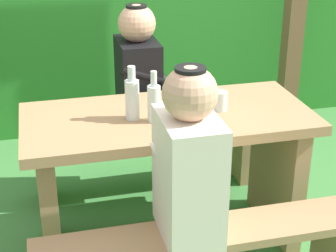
{
  "coord_description": "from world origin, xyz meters",
  "views": [
    {
      "loc": [
        -0.58,
        -2.35,
        1.76
      ],
      "look_at": [
        0.0,
        0.0,
        0.68
      ],
      "focal_mm": 58.25,
      "sensor_mm": 36.0,
      "label": 1
    }
  ],
  "objects_px": {
    "bottle_left": "(154,102)",
    "drinking_glass": "(220,101)",
    "person_white_shirt": "(189,162)",
    "cell_phone": "(163,106)",
    "bottle_right": "(132,97)",
    "person_black_coat": "(138,73)",
    "bench_far": "(146,144)",
    "picnic_table": "(168,158)"
  },
  "relations": [
    {
      "from": "bench_far",
      "to": "person_black_coat",
      "type": "xyz_separation_m",
      "value": [
        -0.04,
        -0.0,
        0.46
      ]
    },
    {
      "from": "bench_far",
      "to": "drinking_glass",
      "type": "bearing_deg",
      "value": -65.43
    },
    {
      "from": "bottle_left",
      "to": "drinking_glass",
      "type": "bearing_deg",
      "value": 9.19
    },
    {
      "from": "drinking_glass",
      "to": "cell_phone",
      "type": "bearing_deg",
      "value": 157.83
    },
    {
      "from": "bottle_right",
      "to": "cell_phone",
      "type": "relative_size",
      "value": 1.85
    },
    {
      "from": "person_black_coat",
      "to": "bottle_right",
      "type": "distance_m",
      "value": 0.59
    },
    {
      "from": "person_black_coat",
      "to": "drinking_glass",
      "type": "bearing_deg",
      "value": -62.17
    },
    {
      "from": "person_black_coat",
      "to": "bottle_left",
      "type": "bearing_deg",
      "value": -94.13
    },
    {
      "from": "person_white_shirt",
      "to": "drinking_glass",
      "type": "height_order",
      "value": "person_white_shirt"
    },
    {
      "from": "bench_far",
      "to": "bottle_left",
      "type": "relative_size",
      "value": 5.72
    },
    {
      "from": "picnic_table",
      "to": "person_white_shirt",
      "type": "height_order",
      "value": "person_white_shirt"
    },
    {
      "from": "picnic_table",
      "to": "bench_far",
      "type": "bearing_deg",
      "value": 90.0
    },
    {
      "from": "drinking_glass",
      "to": "cell_phone",
      "type": "height_order",
      "value": "drinking_glass"
    },
    {
      "from": "bench_far",
      "to": "drinking_glass",
      "type": "relative_size",
      "value": 14.7
    },
    {
      "from": "person_black_coat",
      "to": "bottle_right",
      "type": "xyz_separation_m",
      "value": [
        -0.14,
        -0.57,
        0.08
      ]
    },
    {
      "from": "bench_far",
      "to": "bottle_left",
      "type": "height_order",
      "value": "bottle_left"
    },
    {
      "from": "person_black_coat",
      "to": "bottle_left",
      "type": "xyz_separation_m",
      "value": [
        -0.04,
        -0.62,
        0.07
      ]
    },
    {
      "from": "person_white_shirt",
      "to": "bottle_left",
      "type": "distance_m",
      "value": 0.49
    },
    {
      "from": "person_white_shirt",
      "to": "cell_phone",
      "type": "height_order",
      "value": "person_white_shirt"
    },
    {
      "from": "bench_far",
      "to": "bottle_left",
      "type": "bearing_deg",
      "value": -97.61
    },
    {
      "from": "person_black_coat",
      "to": "cell_phone",
      "type": "distance_m",
      "value": 0.46
    },
    {
      "from": "person_black_coat",
      "to": "cell_phone",
      "type": "xyz_separation_m",
      "value": [
        0.04,
        -0.46,
        -0.03
      ]
    },
    {
      "from": "picnic_table",
      "to": "drinking_glass",
      "type": "distance_m",
      "value": 0.39
    },
    {
      "from": "person_black_coat",
      "to": "bottle_left",
      "type": "relative_size",
      "value": 2.94
    },
    {
      "from": "picnic_table",
      "to": "bottle_right",
      "type": "relative_size",
      "value": 5.41
    },
    {
      "from": "picnic_table",
      "to": "cell_phone",
      "type": "distance_m",
      "value": 0.26
    },
    {
      "from": "picnic_table",
      "to": "bench_far",
      "type": "height_order",
      "value": "picnic_table"
    },
    {
      "from": "person_black_coat",
      "to": "bottle_left",
      "type": "distance_m",
      "value": 0.63
    },
    {
      "from": "person_white_shirt",
      "to": "drinking_glass",
      "type": "relative_size",
      "value": 7.56
    },
    {
      "from": "bottle_right",
      "to": "bottle_left",
      "type": "bearing_deg",
      "value": -30.14
    },
    {
      "from": "picnic_table",
      "to": "drinking_glass",
      "type": "bearing_deg",
      "value": -2.71
    },
    {
      "from": "person_black_coat",
      "to": "drinking_glass",
      "type": "xyz_separation_m",
      "value": [
        0.3,
        -0.57,
        0.02
      ]
    },
    {
      "from": "bench_far",
      "to": "cell_phone",
      "type": "height_order",
      "value": "cell_phone"
    },
    {
      "from": "picnic_table",
      "to": "person_black_coat",
      "type": "bearing_deg",
      "value": 93.98
    },
    {
      "from": "drinking_glass",
      "to": "bottle_left",
      "type": "relative_size",
      "value": 0.39
    },
    {
      "from": "bench_far",
      "to": "person_white_shirt",
      "type": "distance_m",
      "value": 1.2
    },
    {
      "from": "cell_phone",
      "to": "picnic_table",
      "type": "bearing_deg",
      "value": -123.88
    },
    {
      "from": "person_black_coat",
      "to": "cell_phone",
      "type": "relative_size",
      "value": 5.14
    },
    {
      "from": "bench_far",
      "to": "cell_phone",
      "type": "distance_m",
      "value": 0.63
    },
    {
      "from": "bench_far",
      "to": "bottle_left",
      "type": "distance_m",
      "value": 0.82
    },
    {
      "from": "bench_far",
      "to": "bottle_right",
      "type": "distance_m",
      "value": 0.8
    },
    {
      "from": "person_black_coat",
      "to": "picnic_table",
      "type": "bearing_deg",
      "value": -86.02
    }
  ]
}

